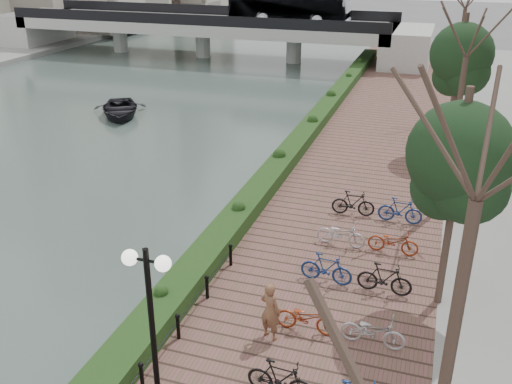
% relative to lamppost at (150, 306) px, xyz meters
% --- Properties ---
extents(river_water, '(30.00, 130.00, 0.02)m').
position_rel_lamppost_xyz_m(river_water, '(-17.45, 23.08, -3.84)').
color(river_water, '#41524B').
rests_on(river_water, ground).
extents(promenade, '(8.00, 75.00, 0.50)m').
position_rel_lamppost_xyz_m(promenade, '(1.55, 15.58, -3.60)').
color(promenade, brown).
rests_on(promenade, ground).
extents(hedge, '(1.10, 56.00, 0.60)m').
position_rel_lamppost_xyz_m(hedge, '(-1.85, 18.08, -3.05)').
color(hedge, '#1E3C16').
rests_on(hedge, promenade).
extents(lamppost, '(1.02, 0.32, 4.62)m').
position_rel_lamppost_xyz_m(lamppost, '(0.00, 0.00, 0.00)').
color(lamppost, black).
rests_on(lamppost, promenade).
extents(pedestrian, '(0.73, 0.60, 1.71)m').
position_rel_lamppost_xyz_m(pedestrian, '(1.28, 3.91, -2.50)').
color(pedestrian, brown).
rests_on(pedestrian, promenade).
extents(bicycle_parking, '(2.40, 14.69, 1.00)m').
position_rel_lamppost_xyz_m(bicycle_parking, '(3.05, 5.56, -2.88)').
color(bicycle_parking, '#B8B6BC').
rests_on(bicycle_parking, promenade).
extents(street_trees, '(3.20, 37.12, 6.80)m').
position_rel_lamppost_xyz_m(street_trees, '(5.55, 10.76, -0.17)').
color(street_trees, '#3A2D22').
rests_on(street_trees, promenade).
extents(bridge, '(36.00, 10.77, 6.50)m').
position_rel_lamppost_xyz_m(bridge, '(-15.71, 43.08, -0.48)').
color(bridge, '#AAA9A4').
rests_on(bridge, ground).
extents(boat, '(5.30, 5.79, 0.98)m').
position_rel_lamppost_xyz_m(boat, '(-14.50, 22.65, -3.34)').
color(boat, black).
rests_on(boat, river_water).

